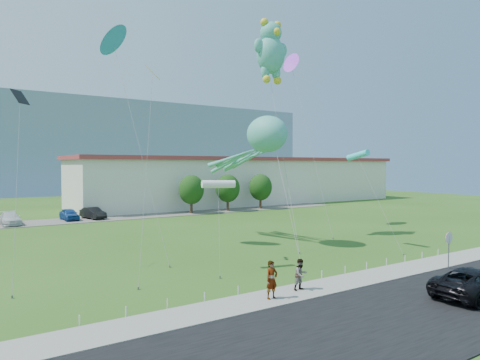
% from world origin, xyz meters
% --- Properties ---
extents(ground, '(160.00, 160.00, 0.00)m').
position_xyz_m(ground, '(0.00, 0.00, 0.00)').
color(ground, '#2E5317').
rests_on(ground, ground).
extents(road, '(80.00, 8.00, 0.06)m').
position_xyz_m(road, '(0.00, -8.00, 0.03)').
color(road, black).
rests_on(road, ground).
extents(sidewalk, '(80.00, 2.50, 0.10)m').
position_xyz_m(sidewalk, '(0.00, -2.75, 0.05)').
color(sidewalk, gray).
rests_on(sidewalk, ground).
extents(parking_strip, '(70.00, 6.00, 0.06)m').
position_xyz_m(parking_strip, '(0.00, 35.00, 0.03)').
color(parking_strip, '#59544C').
rests_on(parking_strip, ground).
extents(hill_ridge, '(160.00, 50.00, 25.00)m').
position_xyz_m(hill_ridge, '(0.00, 120.00, 12.50)').
color(hill_ridge, gray).
rests_on(hill_ridge, ground).
extents(warehouse, '(61.00, 15.00, 8.20)m').
position_xyz_m(warehouse, '(26.00, 44.00, 4.12)').
color(warehouse, beige).
rests_on(warehouse, ground).
extents(stop_sign, '(0.80, 0.07, 2.50)m').
position_xyz_m(stop_sign, '(9.50, -4.21, 1.87)').
color(stop_sign, slate).
rests_on(stop_sign, ground).
extents(rope_fence, '(26.05, 0.05, 0.50)m').
position_xyz_m(rope_fence, '(0.00, -1.30, 0.25)').
color(rope_fence, white).
rests_on(rope_fence, ground).
extents(tree_near, '(3.60, 3.60, 5.47)m').
position_xyz_m(tree_near, '(10.00, 34.00, 3.39)').
color(tree_near, '#3F2B19').
rests_on(tree_near, ground).
extents(tree_mid, '(3.60, 3.60, 5.47)m').
position_xyz_m(tree_mid, '(16.00, 34.00, 3.39)').
color(tree_mid, '#3F2B19').
rests_on(tree_mid, ground).
extents(tree_far, '(3.60, 3.60, 5.47)m').
position_xyz_m(tree_far, '(22.00, 34.00, 3.39)').
color(tree_far, '#3F2B19').
rests_on(tree_far, ground).
extents(suv, '(5.36, 2.54, 1.48)m').
position_xyz_m(suv, '(4.96, -8.33, 0.80)').
color(suv, black).
rests_on(suv, road).
extents(pedestrian_left, '(0.72, 0.49, 1.92)m').
position_xyz_m(pedestrian_left, '(-4.06, -2.96, 1.06)').
color(pedestrian_left, gray).
rests_on(pedestrian_left, sidewalk).
extents(pedestrian_right, '(0.84, 0.66, 1.69)m').
position_xyz_m(pedestrian_right, '(-1.83, -2.61, 0.94)').
color(pedestrian_right, gray).
rests_on(pedestrian_right, sidewalk).
extents(parked_car_white, '(2.11, 4.92, 1.41)m').
position_xyz_m(parked_car_white, '(-12.51, 34.88, 0.77)').
color(parked_car_white, silver).
rests_on(parked_car_white, parking_strip).
extents(parked_car_blue, '(1.91, 4.25, 1.42)m').
position_xyz_m(parked_car_blue, '(-5.97, 35.60, 0.77)').
color(parked_car_blue, navy).
rests_on(parked_car_blue, parking_strip).
extents(parked_car_black, '(2.53, 4.61, 1.44)m').
position_xyz_m(parked_car_black, '(-3.20, 35.29, 0.78)').
color(parked_car_black, black).
rests_on(parked_car_black, parking_strip).
extents(octopus_kite, '(3.19, 13.23, 10.94)m').
position_xyz_m(octopus_kite, '(4.28, 9.89, 8.68)').
color(octopus_kite, teal).
rests_on(octopus_kite, ground).
extents(teddy_bear_kite, '(4.53, 8.39, 20.30)m').
position_xyz_m(teddy_bear_kite, '(7.22, 11.99, 17.51)').
color(teddy_bear_kite, teal).
rests_on(teddy_bear_kite, ground).
extents(small_kite_white, '(1.35, 3.15, 6.04)m').
position_xyz_m(small_kite_white, '(-3.08, 4.03, 5.57)').
color(small_kite_white, white).
rests_on(small_kite_white, ground).
extents(small_kite_yellow, '(3.62, 5.77, 13.53)m').
position_xyz_m(small_kite_yellow, '(-6.48, 6.99, 11.49)').
color(small_kite_yellow, gold).
rests_on(small_kite_yellow, ground).
extents(small_kite_cyan, '(0.88, 5.21, 8.08)m').
position_xyz_m(small_kite_cyan, '(10.21, 4.09, 7.59)').
color(small_kite_cyan, '#30D1D9').
rests_on(small_kite_cyan, ground).
extents(small_kite_purple, '(2.76, 8.99, 18.74)m').
position_xyz_m(small_kite_purple, '(13.31, 16.20, 17.60)').
color(small_kite_purple, '#AD38E1').
rests_on(small_kite_purple, ground).
extents(small_kite_black, '(1.87, 6.73, 11.61)m').
position_xyz_m(small_kite_black, '(-13.97, 9.93, 9.89)').
color(small_kite_black, black).
rests_on(small_kite_black, ground).
extents(small_kite_blue, '(2.11, 8.96, 17.52)m').
position_xyz_m(small_kite_blue, '(-6.66, 14.32, 16.43)').
color(small_kite_blue, '#2885E7').
rests_on(small_kite_blue, ground).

